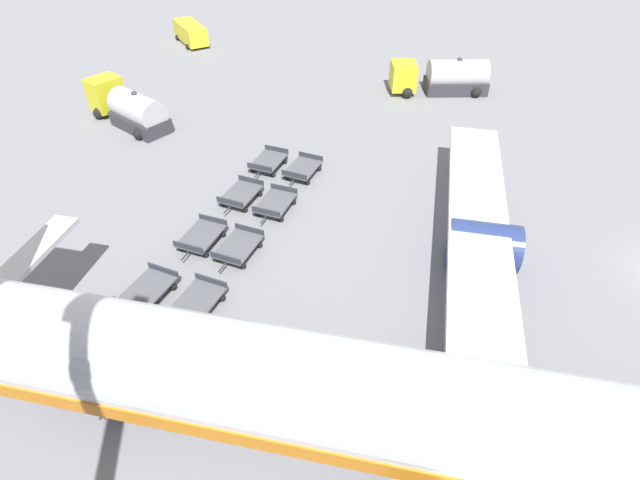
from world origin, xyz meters
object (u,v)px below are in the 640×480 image
(fuel_tanker_secondary, at_px, (131,109))
(baggage_dolly_row_mid_a_col_e, at_px, (132,376))
(baggage_dolly_row_near_col_a, at_px, (268,162))
(baggage_dolly_row_mid_a_col_b, at_px, (275,203))
(airplane, at_px, (529,432))
(baggage_dolly_row_near_col_e, at_px, (88,359))
(fuel_tanker_primary, at_px, (445,78))
(service_van, at_px, (191,33))
(baggage_dolly_row_mid_a_col_a, at_px, (303,169))
(baggage_dolly_row_mid_a_col_d, at_px, (197,302))
(baggage_dolly_row_near_col_c, at_px, (201,237))
(baggage_dolly_row_near_col_d, at_px, (147,290))
(baggage_dolly_row_mid_a_col_c, at_px, (238,247))
(baggage_dolly_row_near_col_b, at_px, (241,195))

(fuel_tanker_secondary, distance_m, baggage_dolly_row_mid_a_col_e, 24.55)
(baggage_dolly_row_near_col_a, bearing_deg, baggage_dolly_row_mid_a_col_b, 22.80)
(airplane, distance_m, baggage_dolly_row_near_col_a, 23.31)
(baggage_dolly_row_near_col_e, bearing_deg, fuel_tanker_primary, 158.16)
(service_van, xyz_separation_m, baggage_dolly_row_mid_a_col_a, (23.13, 18.55, -0.63))
(baggage_dolly_row_near_col_a, bearing_deg, baggage_dolly_row_mid_a_col_a, 81.50)
(baggage_dolly_row_mid_a_col_e, bearing_deg, baggage_dolly_row_mid_a_col_b, 171.18)
(baggage_dolly_row_mid_a_col_d, bearing_deg, baggage_dolly_row_mid_a_col_e, -10.74)
(fuel_tanker_primary, bearing_deg, service_van, -104.63)
(baggage_dolly_row_near_col_c, xyz_separation_m, baggage_dolly_row_near_col_d, (4.45, -0.84, 0.00))
(service_van, xyz_separation_m, baggage_dolly_row_mid_a_col_e, (40.34, 15.97, -0.63))
(fuel_tanker_secondary, relative_size, baggage_dolly_row_mid_a_col_b, 2.28)
(baggage_dolly_row_mid_a_col_e, bearing_deg, fuel_tanker_secondary, -150.47)
(baggage_dolly_row_mid_a_col_b, distance_m, baggage_dolly_row_mid_a_col_c, 4.39)
(baggage_dolly_row_near_col_a, bearing_deg, baggage_dolly_row_near_col_c, -7.16)
(airplane, relative_size, baggage_dolly_row_near_col_a, 13.63)
(fuel_tanker_primary, xyz_separation_m, baggage_dolly_row_near_col_e, (32.97, -13.21, -0.78))
(fuel_tanker_secondary, bearing_deg, service_van, -168.48)
(airplane, relative_size, baggage_dolly_row_mid_a_col_c, 13.61)
(baggage_dolly_row_near_col_c, bearing_deg, baggage_dolly_row_near_col_e, -8.33)
(baggage_dolly_row_mid_a_col_b, bearing_deg, fuel_tanker_secondary, -120.57)
(fuel_tanker_secondary, distance_m, baggage_dolly_row_near_col_d, 19.67)
(baggage_dolly_row_near_col_a, bearing_deg, baggage_dolly_row_mid_a_col_e, -0.32)
(fuel_tanker_secondary, relative_size, baggage_dolly_row_mid_a_col_a, 2.27)
(baggage_dolly_row_near_col_d, relative_size, baggage_dolly_row_mid_a_col_d, 1.00)
(fuel_tanker_primary, xyz_separation_m, fuel_tanker_secondary, (11.96, -23.06, 0.03))
(airplane, relative_size, baggage_dolly_row_near_col_c, 13.65)
(baggage_dolly_row_near_col_e, bearing_deg, baggage_dolly_row_near_col_c, 171.67)
(airplane, height_order, fuel_tanker_secondary, airplane)
(baggage_dolly_row_near_col_e, bearing_deg, baggage_dolly_row_mid_a_col_e, 81.62)
(baggage_dolly_row_near_col_b, xyz_separation_m, baggage_dolly_row_near_col_d, (8.83, -1.50, 0.00))
(airplane, height_order, baggage_dolly_row_mid_a_col_a, airplane)
(airplane, bearing_deg, fuel_tanker_secondary, -128.99)
(baggage_dolly_row_mid_a_col_c, bearing_deg, baggage_dolly_row_mid_a_col_e, -8.54)
(fuel_tanker_primary, height_order, baggage_dolly_row_near_col_a, fuel_tanker_primary)
(baggage_dolly_row_near_col_a, xyz_separation_m, baggage_dolly_row_mid_a_col_b, (4.57, 1.92, 0.00))
(baggage_dolly_row_mid_a_col_c, bearing_deg, baggage_dolly_row_near_col_d, -37.33)
(baggage_dolly_row_near_col_b, bearing_deg, baggage_dolly_row_near_col_d, -9.64)
(airplane, relative_size, baggage_dolly_row_mid_a_col_a, 13.58)
(baggage_dolly_row_near_col_c, distance_m, baggage_dolly_row_mid_a_col_d, 4.96)
(baggage_dolly_row_near_col_e, relative_size, baggage_dolly_row_mid_a_col_e, 1.00)
(baggage_dolly_row_near_col_d, distance_m, baggage_dolly_row_mid_a_col_a, 13.35)
(fuel_tanker_secondary, bearing_deg, baggage_dolly_row_near_col_d, 31.55)
(baggage_dolly_row_near_col_c, height_order, baggage_dolly_row_near_col_d, same)
(baggage_dolly_row_near_col_e, height_order, baggage_dolly_row_mid_a_col_d, same)
(baggage_dolly_row_mid_a_col_b, bearing_deg, baggage_dolly_row_mid_a_col_a, 172.34)
(baggage_dolly_row_near_col_b, height_order, baggage_dolly_row_near_col_e, same)
(airplane, relative_size, baggage_dolly_row_mid_a_col_b, 13.65)
(service_van, height_order, baggage_dolly_row_near_col_a, service_van)
(service_van, height_order, baggage_dolly_row_mid_a_col_c, service_van)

